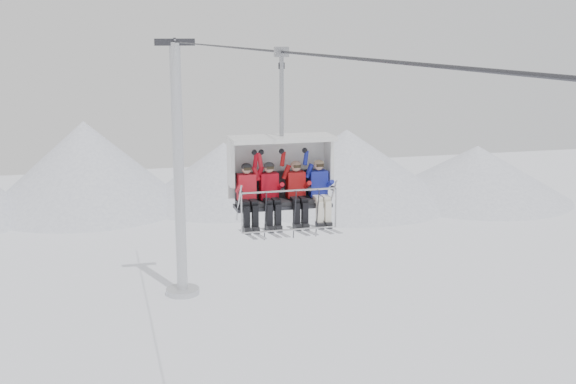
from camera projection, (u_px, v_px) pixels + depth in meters
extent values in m
cone|color=white|center=(86.00, 165.00, 57.62)|extent=(16.00, 16.00, 7.00)
cone|color=white|center=(224.00, 172.00, 59.66)|extent=(14.00, 14.00, 5.00)
cone|color=white|center=(346.00, 165.00, 60.19)|extent=(18.00, 18.00, 6.00)
cone|color=white|center=(476.00, 172.00, 61.24)|extent=(16.00, 16.00, 4.50)
cone|color=white|center=(285.00, 166.00, 64.06)|extent=(12.00, 12.00, 4.50)
cylinder|color=#B8BBC0|center=(179.00, 173.00, 37.44)|extent=(0.56, 0.56, 13.30)
cylinder|color=#B8BBC0|center=(183.00, 291.00, 38.83)|extent=(1.80, 1.80, 0.30)
cube|color=#2E2E33|center=(175.00, 42.00, 36.02)|extent=(2.00, 0.35, 0.35)
cylinder|color=#2E2E33|center=(288.00, 52.00, 15.26)|extent=(0.06, 50.00, 0.06)
cube|color=black|center=(283.00, 202.00, 16.41)|extent=(2.11, 0.55, 0.10)
cube|color=black|center=(280.00, 184.00, 16.58)|extent=(2.11, 0.10, 0.61)
cube|color=#2E2E33|center=(283.00, 206.00, 16.43)|extent=(2.21, 0.60, 0.08)
cube|color=silver|center=(278.00, 166.00, 16.70)|extent=(2.35, 0.10, 1.40)
cube|color=silver|center=(282.00, 138.00, 16.17)|extent=(2.35, 0.90, 0.10)
cylinder|color=#B9B9BD|center=(289.00, 191.00, 15.81)|extent=(2.15, 0.04, 0.04)
cylinder|color=#B9B9BD|center=(290.00, 230.00, 15.93)|extent=(2.15, 0.04, 0.04)
cylinder|color=#919399|center=(282.00, 96.00, 15.99)|extent=(0.10, 0.10, 1.91)
cube|color=#919399|center=(281.00, 52.00, 15.78)|extent=(0.30, 0.18, 0.22)
cube|color=red|center=(246.00, 187.00, 16.15)|extent=(0.40, 0.27, 0.59)
sphere|color=tan|center=(247.00, 169.00, 16.03)|extent=(0.22, 0.22, 0.22)
cube|color=black|center=(247.00, 217.00, 15.84)|extent=(0.13, 0.15, 0.48)
cube|color=black|center=(255.00, 216.00, 15.88)|extent=(0.13, 0.15, 0.48)
cube|color=silver|center=(248.00, 234.00, 15.82)|extent=(0.09, 1.69, 0.26)
cube|color=silver|center=(256.00, 234.00, 15.87)|extent=(0.09, 1.69, 0.26)
cube|color=#AF0918|center=(269.00, 186.00, 16.28)|extent=(0.40, 0.27, 0.59)
sphere|color=tan|center=(269.00, 168.00, 16.16)|extent=(0.22, 0.22, 0.22)
cube|color=black|center=(269.00, 215.00, 15.97)|extent=(0.13, 0.15, 0.48)
cube|color=black|center=(278.00, 215.00, 16.01)|extent=(0.13, 0.15, 0.48)
cube|color=silver|center=(271.00, 233.00, 15.95)|extent=(0.09, 1.69, 0.26)
cube|color=silver|center=(279.00, 232.00, 16.00)|extent=(0.09, 1.69, 0.26)
cube|color=#A51213|center=(295.00, 184.00, 16.44)|extent=(0.40, 0.27, 0.59)
sphere|color=tan|center=(296.00, 167.00, 16.31)|extent=(0.22, 0.22, 0.22)
cube|color=black|center=(297.00, 213.00, 16.12)|extent=(0.13, 0.15, 0.48)
cube|color=black|center=(305.00, 213.00, 16.17)|extent=(0.13, 0.15, 0.48)
cube|color=silver|center=(298.00, 231.00, 16.11)|extent=(0.09, 1.69, 0.26)
cube|color=silver|center=(306.00, 230.00, 16.16)|extent=(0.09, 1.69, 0.26)
cube|color=#1B259B|center=(318.00, 183.00, 16.58)|extent=(0.40, 0.27, 0.59)
sphere|color=tan|center=(319.00, 165.00, 16.45)|extent=(0.22, 0.22, 0.22)
cube|color=white|center=(320.00, 212.00, 16.26)|extent=(0.13, 0.15, 0.48)
cube|color=white|center=(328.00, 211.00, 16.31)|extent=(0.13, 0.15, 0.48)
cube|color=silver|center=(321.00, 229.00, 16.25)|extent=(0.09, 1.69, 0.26)
cube|color=silver|center=(329.00, 229.00, 16.29)|extent=(0.09, 1.69, 0.26)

